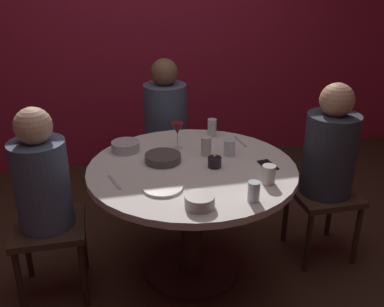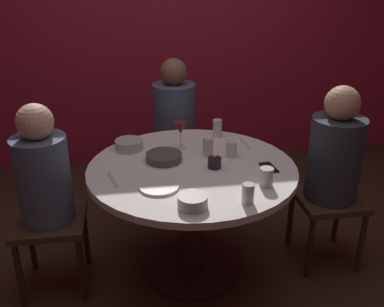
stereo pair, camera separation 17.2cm
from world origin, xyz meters
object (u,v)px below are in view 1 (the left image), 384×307
Objects in this scene: wine_glass at (177,129)px; cup_far_edge at (206,146)px; seated_diner_back at (166,118)px; bowl_serving_large at (126,146)px; bowl_small_white at (163,158)px; cup_by_right_diner at (229,148)px; seated_diner_left at (42,185)px; dinner_plate at (163,188)px; cup_near_candle at (254,191)px; cup_by_left_diner at (212,128)px; cell_phone at (268,165)px; bowl_salad_center at (200,201)px; seated_diner_right at (329,154)px; candle_holder at (215,162)px; dining_table at (192,192)px; cup_center_front at (269,174)px.

wine_glass is 1.49× the size of cup_far_edge.
bowl_serving_large is (-0.35, -0.59, 0.04)m from seated_diner_back.
cup_by_right_diner reaches higher than bowl_small_white.
seated_diner_left reaches higher than bowl_small_white.
dinner_plate is at bearing -75.30° from bowl_serving_large.
cup_near_candle reaches higher than bowl_small_white.
bowl_serving_large is 0.61m from cup_by_left_diner.
cell_phone is 0.95× the size of bowl_salad_center.
seated_diner_right is 0.46m from cell_phone.
cup_far_edge is (-0.76, 0.14, 0.07)m from seated_diner_right.
bowl_serving_large is (-0.48, 0.35, -0.00)m from candle_holder.
seated_diner_back reaches higher than dining_table.
bowl_small_white is at bearing -46.68° from bowl_serving_large.
seated_diner_back is 9.97× the size of cup_by_left_diner.
seated_diner_back is (0.00, 0.91, 0.16)m from dining_table.
cup_far_edge reaches higher than cup_by_right_diner.
cup_center_front reaches higher than cup_by_right_diner.
dining_table is 0.89m from seated_diner_right.
dinner_plate is (-1.09, -0.23, 0.02)m from seated_diner_right.
dining_table is 0.41m from wine_glass.
cup_by_right_diner reaches higher than bowl_salad_center.
bowl_salad_center is (-0.07, -1.36, 0.04)m from seated_diner_back.
seated_diner_left is at bearing 156.28° from cup_near_candle.
dinner_plate is at bearing -99.68° from bowl_small_white.
cup_by_right_diner is at bearing -12.85° from cup_far_edge.
cup_center_front reaches higher than bowl_small_white.
wine_glass is 1.19× the size of bowl_salad_center.
cup_by_left_diner is (0.24, -0.47, 0.07)m from seated_diner_back.
cup_center_front is at bearing 20.73° from bowl_salad_center.
dining_table is at bearing -41.33° from bowl_serving_large.
cup_near_candle is at bearing -131.90° from cup_center_front.
bowl_small_white is 2.06× the size of cup_near_candle.
wine_glass is (-0.91, 0.28, 0.14)m from seated_diner_right.
seated_diner_back is at bearing 47.28° from seated_diner_left.
bowl_small_white is (-0.15, -0.81, 0.03)m from seated_diner_back.
wine_glass reaches higher than bowl_small_white.
cell_phone is 0.39m from cup_far_edge.
seated_diner_back is 0.78m from cup_far_edge.
wine_glass is 0.82× the size of bowl_small_white.
seated_diner_back is 1.38m from cup_near_candle.
dinner_plate is at bearing -10.48° from seated_diner_back.
bowl_salad_center is 0.27m from cup_near_candle.
dinner_plate is at bearing -174.85° from cell_phone.
seated_diner_left is 1.27m from cell_phone.
cup_by_left_diner and cup_far_edge have the same top height.
wine_glass is 0.24m from bowl_small_white.
cup_center_front is at bearing -38.28° from bowl_small_white.
bowl_small_white is (-0.28, 0.14, -0.01)m from candle_holder.
cell_phone is 0.65× the size of bowl_small_white.
cup_far_edge is (-0.09, 0.59, 0.01)m from cup_near_candle.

